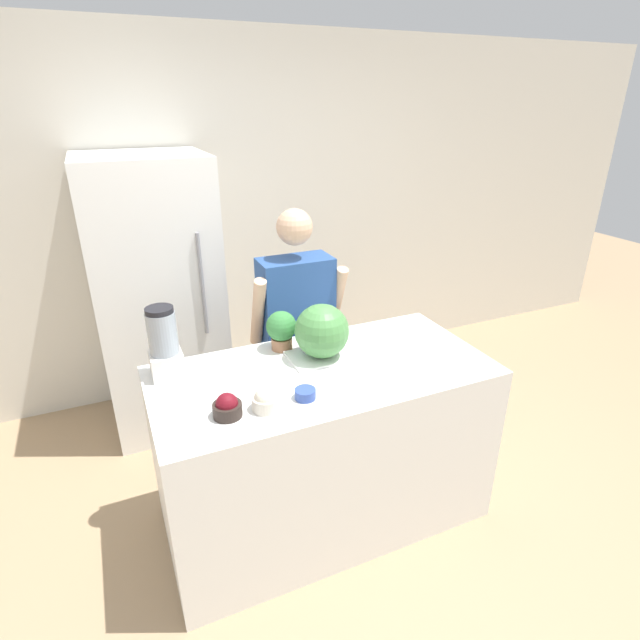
% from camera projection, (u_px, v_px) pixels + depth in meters
% --- Properties ---
extents(ground_plane, '(14.00, 14.00, 0.00)m').
position_uv_depth(ground_plane, '(356.00, 566.00, 2.49)').
color(ground_plane, tan).
extents(wall_back, '(8.00, 0.06, 2.60)m').
position_uv_depth(wall_back, '(229.00, 220.00, 3.74)').
color(wall_back, silver).
rests_on(wall_back, ground_plane).
extents(counter_island, '(1.67, 0.81, 0.92)m').
position_uv_depth(counter_island, '(323.00, 445.00, 2.64)').
color(counter_island, white).
rests_on(counter_island, ground_plane).
extents(refrigerator, '(0.77, 0.75, 1.84)m').
position_uv_depth(refrigerator, '(158.00, 298.00, 3.33)').
color(refrigerator, white).
rests_on(refrigerator, ground_plane).
extents(person, '(0.57, 0.26, 1.58)m').
position_uv_depth(person, '(297.00, 336.00, 3.05)').
color(person, '#333338').
rests_on(person, ground_plane).
extents(cutting_board, '(0.37, 0.23, 0.01)m').
position_uv_depth(cutting_board, '(325.00, 355.00, 2.57)').
color(cutting_board, white).
rests_on(cutting_board, counter_island).
extents(watermelon, '(0.28, 0.28, 0.28)m').
position_uv_depth(watermelon, '(322.00, 331.00, 2.50)').
color(watermelon, '#4C8C47').
rests_on(watermelon, cutting_board).
extents(bowl_cherries, '(0.12, 0.12, 0.11)m').
position_uv_depth(bowl_cherries, '(227.00, 407.00, 2.08)').
color(bowl_cherries, '#2D231E').
rests_on(bowl_cherries, counter_island).
extents(bowl_cream, '(0.12, 0.12, 0.11)m').
position_uv_depth(bowl_cream, '(266.00, 400.00, 2.12)').
color(bowl_cream, beige).
rests_on(bowl_cream, counter_island).
extents(bowl_small_blue, '(0.09, 0.09, 0.05)m').
position_uv_depth(bowl_small_blue, '(305.00, 394.00, 2.21)').
color(bowl_small_blue, '#334C9E').
rests_on(bowl_small_blue, counter_island).
extents(blender, '(0.15, 0.15, 0.35)m').
position_uv_depth(blender, '(164.00, 344.00, 2.34)').
color(blender, silver).
rests_on(blender, counter_island).
extents(potted_plant, '(0.16, 0.16, 0.21)m').
position_uv_depth(potted_plant, '(281.00, 329.00, 2.61)').
color(potted_plant, '#996647').
rests_on(potted_plant, counter_island).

